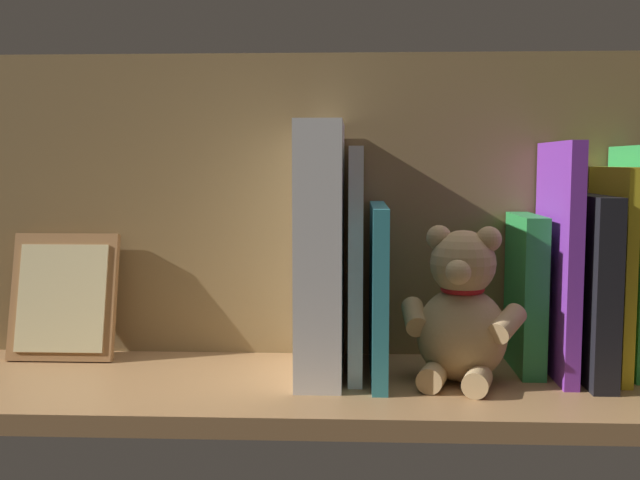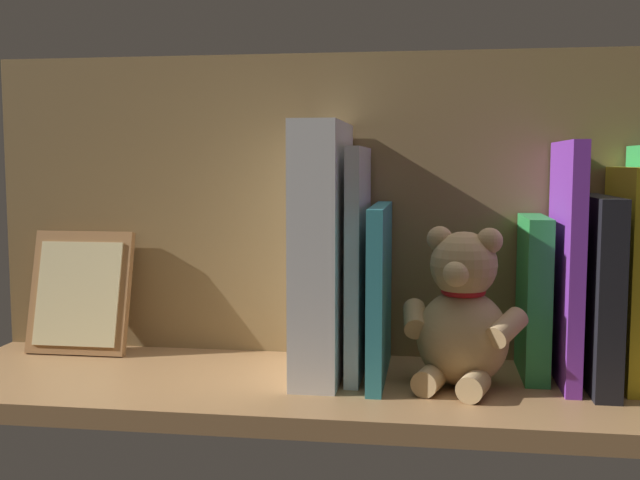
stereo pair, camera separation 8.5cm
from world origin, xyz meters
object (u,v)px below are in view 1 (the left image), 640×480
at_px(dictionary_thick_white, 318,250).
at_px(picture_frame_leaning, 64,297).
at_px(book_0, 632,260).
at_px(teddy_bear, 462,314).

height_order(dictionary_thick_white, picture_frame_leaning, dictionary_thick_white).
xyz_separation_m(book_0, picture_frame_leaning, (0.68, -0.03, -0.05)).
xyz_separation_m(book_0, dictionary_thick_white, (0.36, 0.03, 0.01)).
height_order(book_0, picture_frame_leaning, book_0).
height_order(book_0, dictionary_thick_white, dictionary_thick_white).
xyz_separation_m(book_0, teddy_bear, (0.20, 0.05, -0.05)).
bearing_deg(picture_frame_leaning, dictionary_thick_white, 169.94).
height_order(teddy_bear, picture_frame_leaning, teddy_bear).
bearing_deg(dictionary_thick_white, book_0, -175.79).
bearing_deg(picture_frame_leaning, teddy_bear, 170.02).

